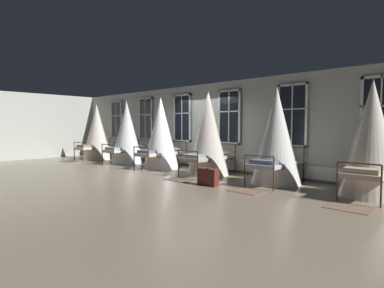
{
  "coord_description": "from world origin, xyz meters",
  "views": [
    {
      "loc": [
        7.24,
        -7.27,
        1.54
      ],
      "look_at": [
        0.37,
        0.18,
        0.93
      ],
      "focal_mm": 28.88,
      "sensor_mm": 36.0,
      "label": 1
    }
  ],
  "objects": [
    {
      "name": "cot_second",
      "position": [
        -3.3,
        0.21,
        1.24
      ],
      "size": [
        1.3,
        1.87,
        2.56
      ],
      "rotation": [
        0.0,
        0.0,
        1.58
      ],
      "color": "#4C3323",
      "rests_on": "ground"
    },
    {
      "name": "rug_fifth",
      "position": [
        3.33,
        -1.12,
        0.01
      ],
      "size": [
        0.81,
        0.58,
        0.01
      ],
      "primitive_type": "cube",
      "rotation": [
        0.0,
        0.0,
        -0.03
      ],
      "color": "brown",
      "rests_on": "ground"
    },
    {
      "name": "rug_fourth",
      "position": [
        1.11,
        -1.12,
        0.01
      ],
      "size": [
        0.82,
        0.59,
        0.01
      ],
      "primitive_type": "cube",
      "rotation": [
        0.0,
        0.0,
        0.03
      ],
      "color": "brown",
      "rests_on": "ground"
    },
    {
      "name": "cot_third",
      "position": [
        -1.15,
        0.17,
        1.25
      ],
      "size": [
        1.3,
        1.87,
        2.57
      ],
      "rotation": [
        0.0,
        0.0,
        1.58
      ],
      "color": "#4C3323",
      "rests_on": "ground"
    },
    {
      "name": "cot_fourth",
      "position": [
        1.08,
        0.15,
        1.27
      ],
      "size": [
        1.3,
        1.87,
        2.62
      ],
      "rotation": [
        0.0,
        0.0,
        1.56
      ],
      "color": "#4C3323",
      "rests_on": "ground"
    },
    {
      "name": "ground",
      "position": [
        0.0,
        0.0,
        0.0
      ],
      "size": [
        29.56,
        29.56,
        0.0
      ],
      "primitive_type": "plane",
      "color": "gray"
    },
    {
      "name": "rug_first",
      "position": [
        -5.54,
        -1.12,
        0.01
      ],
      "size": [
        0.8,
        0.56,
        0.01
      ],
      "primitive_type": "cube",
      "rotation": [
        0.0,
        0.0,
        -0.0
      ],
      "color": "brown",
      "rests_on": "ground"
    },
    {
      "name": "cot_fifth",
      "position": [
        3.36,
        0.21,
        1.24
      ],
      "size": [
        1.3,
        1.88,
        2.55
      ],
      "rotation": [
        0.0,
        0.0,
        1.6
      ],
      "color": "#4C3323",
      "rests_on": "ground"
    },
    {
      "name": "cot_sixth",
      "position": [
        5.58,
        0.23,
        1.23
      ],
      "size": [
        1.3,
        1.86,
        2.53
      ],
      "rotation": [
        0.0,
        0.0,
        1.57
      ],
      "color": "#4C3323",
      "rests_on": "ground"
    },
    {
      "name": "back_wall_with_windows",
      "position": [
        0.0,
        1.33,
        1.52
      ],
      "size": [
        15.78,
        0.1,
        3.03
      ],
      "primitive_type": "cube",
      "color": "#B2B7AD",
      "rests_on": "ground"
    },
    {
      "name": "rug_sixth",
      "position": [
        5.54,
        -1.12,
        0.01
      ],
      "size": [
        0.81,
        0.57,
        0.01
      ],
      "primitive_type": "cube",
      "rotation": [
        0.0,
        0.0,
        -0.01
      ],
      "color": "brown",
      "rests_on": "ground"
    },
    {
      "name": "window_bank",
      "position": [
        -0.0,
        1.21,
        0.95
      ],
      "size": [
        11.99,
        0.1,
        2.67
      ],
      "color": "black",
      "rests_on": "ground"
    },
    {
      "name": "suitcase_dark",
      "position": [
        2.21,
        -1.21,
        0.22
      ],
      "size": [
        0.56,
        0.23,
        0.47
      ],
      "rotation": [
        0.0,
        0.0,
        0.03
      ],
      "color": "#5B231E",
      "rests_on": "ground"
    },
    {
      "name": "end_wall_left",
      "position": [
        -7.89,
        -1.46,
        1.52
      ],
      "size": [
        0.1,
        6.48,
        3.03
      ],
      "primitive_type": "cube",
      "color": "#B2B7AD",
      "rests_on": "ground"
    },
    {
      "name": "cot_first",
      "position": [
        -5.54,
        0.16,
        1.23
      ],
      "size": [
        1.3,
        1.87,
        2.52
      ],
      "rotation": [
        0.0,
        0.0,
        1.56
      ],
      "color": "#4C3323",
      "rests_on": "ground"
    }
  ]
}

